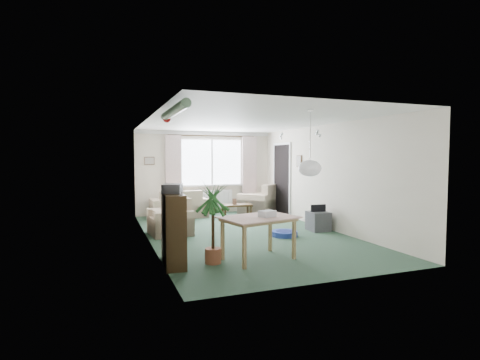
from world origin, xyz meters
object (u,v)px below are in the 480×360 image
object	(u,v)px
armchair_left	(170,216)
tv_cube	(318,221)
armchair_corner	(258,199)
houseplant	(213,223)
sofa	(179,204)
coffee_table	(237,211)
dining_table	(258,239)
pet_bed	(284,234)
bookshelf	(173,229)

from	to	relation	value
armchair_left	tv_cube	world-z (taller)	armchair_left
armchair_corner	houseplant	xyz separation A→B (m)	(-2.73, -4.59, 0.21)
sofa	houseplant	bearing A→B (deg)	83.87
coffee_table	tv_cube	distance (m)	2.59
armchair_left	dining_table	size ratio (longest dim) A/B	0.80
sofa	pet_bed	size ratio (longest dim) A/B	2.75
armchair_left	houseplant	bearing A→B (deg)	1.08
armchair_corner	armchair_left	size ratio (longest dim) A/B	1.10
dining_table	pet_bed	xyz separation A→B (m)	(1.21, 1.44, -0.28)
armchair_corner	pet_bed	size ratio (longest dim) A/B	1.75
dining_table	tv_cube	xyz separation A→B (m)	(2.20, 1.72, -0.12)
bookshelf	tv_cube	distance (m)	3.87
bookshelf	sofa	bearing A→B (deg)	82.17
bookshelf	dining_table	bearing A→B (deg)	-3.96
bookshelf	armchair_left	bearing A→B (deg)	85.75
armchair_corner	coffee_table	bearing A→B (deg)	-7.03
bookshelf	pet_bed	distance (m)	2.88
dining_table	pet_bed	world-z (taller)	dining_table
armchair_left	tv_cube	bearing A→B (deg)	72.10
tv_cube	houseplant	bearing A→B (deg)	-147.11
bookshelf	houseplant	bearing A→B (deg)	-10.51
houseplant	pet_bed	world-z (taller)	houseplant
dining_table	sofa	bearing A→B (deg)	94.72
houseplant	armchair_left	bearing A→B (deg)	95.88
bookshelf	dining_table	size ratio (longest dim) A/B	1.02
houseplant	tv_cube	world-z (taller)	houseplant
sofa	tv_cube	xyz separation A→B (m)	(2.58, -2.93, -0.16)
armchair_left	coffee_table	xyz separation A→B (m)	(2.09, 1.59, -0.20)
pet_bed	bookshelf	bearing A→B (deg)	-153.96
armchair_corner	coffee_table	size ratio (longest dim) A/B	1.17
tv_cube	armchair_corner	bearing A→B (deg)	97.67
armchair_left	houseplant	world-z (taller)	houseplant
bookshelf	pet_bed	bearing A→B (deg)	30.32
houseplant	tv_cube	xyz separation A→B (m)	(2.95, 1.68, -0.42)
sofa	houseplant	distance (m)	4.63
tv_cube	pet_bed	xyz separation A→B (m)	(-0.99, -0.28, -0.16)
coffee_table	pet_bed	xyz separation A→B (m)	(0.13, -2.61, -0.13)
houseplant	pet_bed	size ratio (longest dim) A/B	2.33
armchair_corner	tv_cube	world-z (taller)	armchair_corner
bookshelf	pet_bed	size ratio (longest dim) A/B	2.02
armchair_left	pet_bed	distance (m)	2.46
sofa	pet_bed	bearing A→B (deg)	114.87
pet_bed	houseplant	bearing A→B (deg)	-144.45
armchair_corner	coffee_table	distance (m)	1.08
coffee_table	armchair_corner	bearing A→B (deg)	32.87
coffee_table	bookshelf	bearing A→B (deg)	-122.18
houseplant	dining_table	xyz separation A→B (m)	(0.75, -0.04, -0.30)
coffee_table	tv_cube	world-z (taller)	tv_cube
coffee_table	bookshelf	size ratio (longest dim) A/B	0.74
pet_bed	armchair_corner	bearing A→B (deg)	76.54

